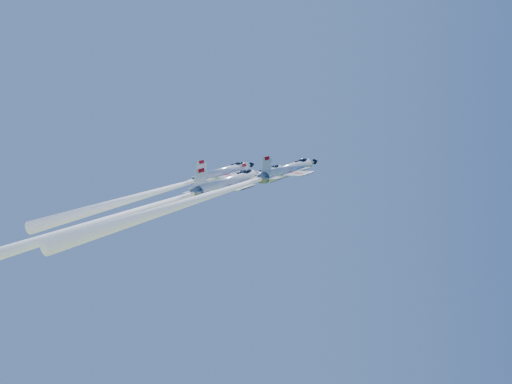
# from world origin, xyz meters

# --- Properties ---
(jet_lead) EXTENTS (20.49, 30.63, 30.75)m
(jet_lead) POSITION_xyz_m (-7.27, -6.39, 89.08)
(jet_lead) COLOR white
(jet_left) EXTENTS (20.88, 30.81, 29.30)m
(jet_left) POSITION_xyz_m (-13.73, -6.08, 89.87)
(jet_left) COLOR white
(jet_right) EXTENTS (23.88, 35.79, 36.36)m
(jet_right) POSITION_xyz_m (-4.12, -13.19, 87.49)
(jet_right) COLOR white
(jet_slot) EXTENTS (29.24, 44.74, 49.22)m
(jet_slot) POSITION_xyz_m (-17.73, -21.79, 81.91)
(jet_slot) COLOR white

